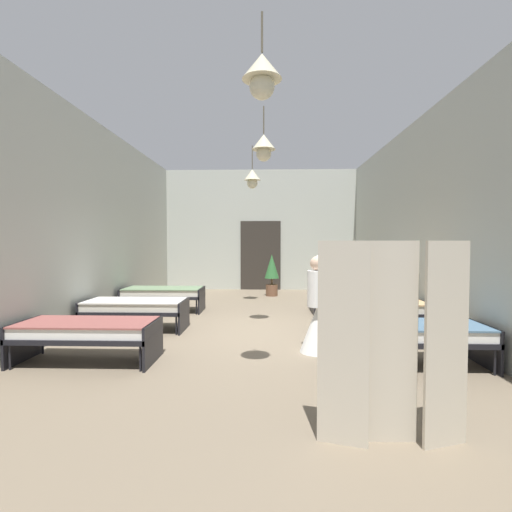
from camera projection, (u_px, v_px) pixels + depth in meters
The scene contains 11 objects.
ground_plane at pixel (254, 333), 7.09m from camera, with size 7.22×12.81×0.10m, color #7A6B56.
room_shell at pixel (256, 223), 8.41m from camera, with size 7.02×12.41×4.19m.
bed_left_row_0 at pixel (88, 331), 5.25m from camera, with size 1.90×0.84×0.57m.
bed_right_row_0 at pixel (414, 333), 5.10m from camera, with size 1.90×0.84×0.57m.
bed_left_row_1 at pixel (136, 307), 7.14m from camera, with size 1.90×0.84×0.57m.
bed_right_row_1 at pixel (375, 308), 6.99m from camera, with size 1.90×0.84×0.57m.
bed_left_row_2 at pixel (163, 293), 9.04m from camera, with size 1.90×0.84×0.57m.
bed_right_row_2 at pixel (352, 294), 8.89m from camera, with size 1.90×0.84×0.57m.
nurse_near_aisle at pixel (317, 318), 5.71m from camera, with size 0.52×0.52×1.49m.
potted_plant at pixel (272, 272), 11.60m from camera, with size 0.44×0.44×1.29m.
privacy_screen at pixel (394, 343), 3.10m from camera, with size 1.25×0.16×1.70m.
Camera 1 is at (0.27, -7.02, 1.69)m, focal length 26.29 mm.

